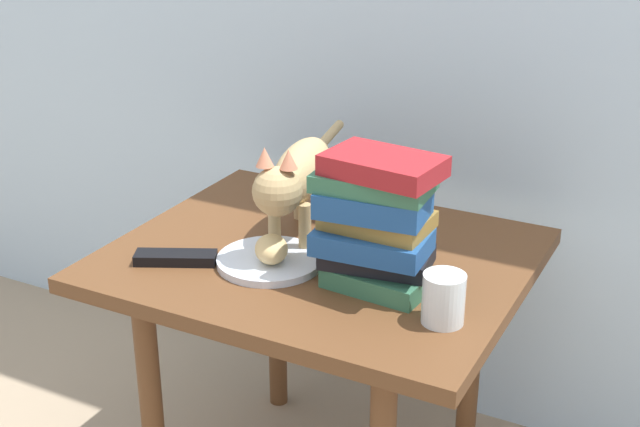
{
  "coord_description": "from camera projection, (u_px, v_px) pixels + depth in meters",
  "views": [
    {
      "loc": [
        0.69,
        -1.32,
        1.27
      ],
      "look_at": [
        0.0,
        0.0,
        0.64
      ],
      "focal_mm": 48.87,
      "sensor_mm": 36.0,
      "label": 1
    }
  ],
  "objects": [
    {
      "name": "side_table",
      "position": [
        320.0,
        288.0,
        1.68
      ],
      "size": [
        0.76,
        0.64,
        0.56
      ],
      "color": "brown",
      "rests_on": "ground"
    },
    {
      "name": "tv_remote",
      "position": [
        176.0,
        258.0,
        1.6
      ],
      "size": [
        0.15,
        0.1,
        0.02
      ],
      "primitive_type": "cube",
      "rotation": [
        0.0,
        0.0,
        0.45
      ],
      "color": "black",
      "rests_on": "side_table"
    },
    {
      "name": "plate",
      "position": [
        270.0,
        261.0,
        1.6
      ],
      "size": [
        0.2,
        0.2,
        0.01
      ],
      "primitive_type": "cylinder",
      "color": "silver",
      "rests_on": "side_table"
    },
    {
      "name": "book_stack",
      "position": [
        376.0,
        220.0,
        1.48
      ],
      "size": [
        0.22,
        0.15,
        0.24
      ],
      "color": "#336B4C",
      "rests_on": "side_table"
    },
    {
      "name": "bread_roll",
      "position": [
        271.0,
        249.0,
        1.57
      ],
      "size": [
        0.09,
        0.1,
        0.05
      ],
      "primitive_type": "ellipsoid",
      "rotation": [
        0.0,
        0.0,
        2.13
      ],
      "color": "#E0BC7A",
      "rests_on": "plate"
    },
    {
      "name": "cat",
      "position": [
        298.0,
        176.0,
        1.65
      ],
      "size": [
        0.15,
        0.47,
        0.23
      ],
      "color": "tan",
      "rests_on": "side_table"
    },
    {
      "name": "candle_jar",
      "position": [
        443.0,
        301.0,
        1.39
      ],
      "size": [
        0.07,
        0.07,
        0.08
      ],
      "color": "silver",
      "rests_on": "side_table"
    }
  ]
}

